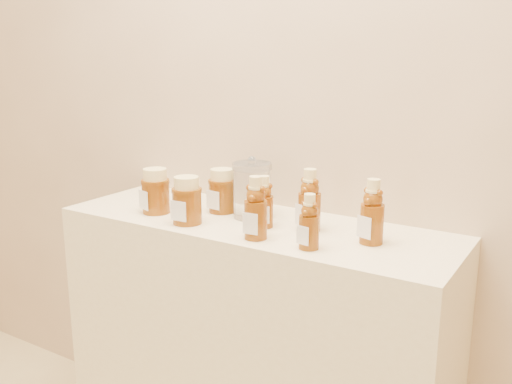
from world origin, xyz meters
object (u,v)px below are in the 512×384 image
Objects in this scene: display_table at (254,359)px; bear_bottle_back_left at (264,198)px; honey_jar_left at (156,191)px; glass_canister at (252,188)px; bear_bottle_front_left at (256,204)px.

display_table is 0.54m from bear_bottle_back_left.
glass_canister reaches higher than honey_jar_left.
display_table is 8.61× the size of honey_jar_left.
bear_bottle_front_left is (0.04, -0.10, 0.01)m from bear_bottle_back_left.
bear_bottle_back_left is 0.87× the size of bear_bottle_front_left.
glass_canister reaches higher than display_table.
bear_bottle_front_left is (0.09, -0.13, 0.55)m from display_table.
honey_jar_left is at bearing -165.95° from display_table.
bear_bottle_back_left is 0.11m from bear_bottle_front_left.
glass_canister reaches higher than bear_bottle_back_left.
display_table is 6.61× the size of glass_canister.
honey_jar_left is 0.30m from glass_canister.
display_table is 0.57m from bear_bottle_front_left.
honey_jar_left is 0.77× the size of glass_canister.
bear_bottle_back_left is at bearing -38.31° from glass_canister.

